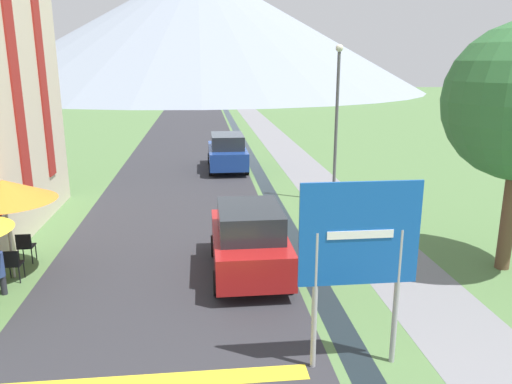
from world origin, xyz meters
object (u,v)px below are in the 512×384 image
Objects in this scene: road_sign at (359,248)px; streetlamp at (337,112)px; cafe_chair_far_left at (25,245)px; cafe_umbrella_middle_orange at (3,191)px; parked_car_far at (227,152)px; cafe_chair_middle at (12,263)px; parked_car_near at (249,240)px.

road_sign is 0.58× the size of streetlamp.
cafe_chair_far_left is 2.01m from cafe_umbrella_middle_orange.
parked_car_far reaches higher than cafe_chair_far_left.
cafe_umbrella_middle_orange reaches higher than parked_car_far.
cafe_chair_middle is at bearing -146.79° from streetlamp.
road_sign is 8.69m from cafe_chair_middle.
streetlamp reaches higher than cafe_chair_far_left.
cafe_chair_far_left is 0.33× the size of cafe_umbrella_middle_orange.
streetlamp reaches higher than cafe_chair_middle.
cafe_chair_middle is 12.09m from streetlamp.
parked_car_far is 0.73× the size of streetlamp.
road_sign is at bearing -102.94° from streetlamp.
streetlamp is (9.81, 6.42, 2.95)m from cafe_chair_middle.
cafe_umbrella_middle_orange is (-6.08, -12.44, 1.37)m from parked_car_far.
parked_car_far is 13.92m from cafe_umbrella_middle_orange.
cafe_chair_far_left is (-7.44, 5.55, -1.73)m from road_sign.
parked_car_near is 4.63× the size of cafe_chair_middle.
cafe_chair_middle is at bearing 149.62° from road_sign.
road_sign is 0.87× the size of parked_car_near.
cafe_umbrella_middle_orange is at bearing 107.78° from cafe_chair_middle.
cafe_umbrella_middle_orange is (-0.01, -0.95, 1.77)m from cafe_chair_far_left.
cafe_umbrella_middle_orange is (-0.10, 0.29, 1.77)m from cafe_chair_middle.
road_sign reaches higher than cafe_chair_far_left.
cafe_chair_middle is (-7.35, 4.31, -1.73)m from road_sign.
streetlamp is (3.83, -6.31, 2.55)m from parked_car_far.
cafe_umbrella_middle_orange is at bearing -148.25° from streetlamp.
cafe_umbrella_middle_orange reaches higher than parked_car_near.
parked_car_near is 1.55× the size of cafe_umbrella_middle_orange.
parked_car_near is at bearing -3.59° from cafe_umbrella_middle_orange.
cafe_chair_middle is 0.14× the size of streetlamp.
cafe_umbrella_middle_orange is at bearing 148.29° from road_sign.
streetlamp is (2.46, 10.73, 1.21)m from road_sign.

